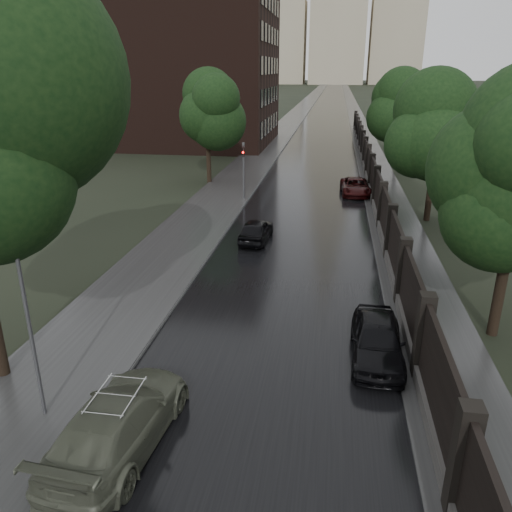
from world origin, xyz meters
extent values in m
plane|color=black|center=(0.00, 0.00, 0.00)|extent=(800.00, 800.00, 0.00)
cube|color=black|center=(0.00, 190.00, 0.01)|extent=(8.00, 420.00, 0.02)
cube|color=#2D2D2D|center=(-6.00, 190.00, 0.08)|extent=(4.00, 420.00, 0.16)
cube|color=#2D2D2D|center=(5.50, 190.00, 0.04)|extent=(3.00, 420.00, 0.08)
cube|color=#383533|center=(4.60, 32.00, 0.25)|extent=(0.40, 75.00, 0.50)
cube|color=black|center=(4.60, 32.00, 1.50)|extent=(0.15, 75.00, 2.00)
cube|color=black|center=(4.60, 70.00, 1.35)|extent=(0.45, 0.45, 2.70)
cylinder|color=black|center=(-8.00, 30.00, 2.93)|extent=(0.36, 0.36, 5.85)
sphere|color=black|center=(-8.00, 30.00, 5.27)|extent=(4.25, 4.25, 4.25)
cylinder|color=black|center=(7.50, 8.00, 2.76)|extent=(0.36, 0.36, 5.53)
cylinder|color=black|center=(7.50, 22.00, 2.76)|extent=(0.36, 0.36, 5.53)
sphere|color=black|center=(7.50, 22.00, 4.97)|extent=(4.08, 4.08, 4.08)
cylinder|color=black|center=(7.50, 40.00, 2.76)|extent=(0.36, 0.36, 5.53)
sphere|color=black|center=(7.50, 40.00, 4.97)|extent=(4.08, 4.08, 4.08)
cylinder|color=#59595E|center=(-5.40, 1.50, 2.50)|extent=(0.10, 0.10, 5.00)
cube|color=#59595E|center=(-5.40, 1.50, 5.05)|extent=(0.25, 0.12, 0.12)
cylinder|color=#59595E|center=(-4.30, 25.00, 1.50)|extent=(0.12, 0.12, 3.00)
imported|color=#59595E|center=(-4.30, 25.00, 3.50)|extent=(0.16, 0.20, 1.00)
sphere|color=#FF0C0C|center=(-4.30, 24.85, 3.35)|extent=(0.14, 0.14, 0.14)
cube|color=black|center=(-18.00, 52.00, 10.00)|extent=(24.00, 18.00, 20.00)
cube|color=tan|center=(-32.00, 300.00, 22.00)|extent=(28.00, 22.00, 44.00)
cube|color=tan|center=(32.00, 300.00, 22.00)|extent=(28.00, 22.00, 44.00)
cube|color=tan|center=(0.00, 300.00, 30.00)|extent=(30.00, 30.00, 60.00)
imported|color=#4F5343|center=(-3.00, 0.81, 0.73)|extent=(2.44, 5.16, 1.45)
imported|color=black|center=(-2.13, 16.57, 0.61)|extent=(1.61, 3.64, 1.22)
imported|color=black|center=(3.40, 5.80, 0.67)|extent=(1.65, 3.98, 1.35)
imported|color=black|center=(3.40, 27.96, 0.59)|extent=(2.25, 4.39, 1.19)
camera|label=1|loc=(1.75, -8.32, 8.65)|focal=35.00mm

